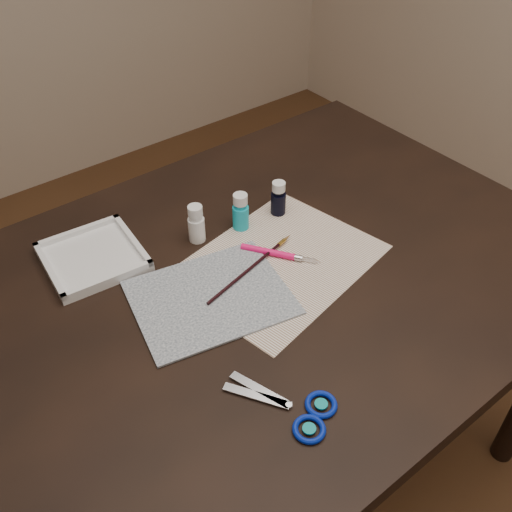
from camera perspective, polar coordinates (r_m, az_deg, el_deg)
ground at (r=1.72m, az=0.00°, el=-20.80°), size 3.50×3.50×0.02m
table at (r=1.39m, az=0.00°, el=-13.31°), size 1.30×0.90×0.75m
paper at (r=1.14m, az=2.28°, el=-0.63°), size 0.43×0.36×0.00m
canvas at (r=1.06m, az=-4.57°, el=-4.14°), size 0.32×0.28×0.00m
paint_bottle_white at (r=1.17m, az=-6.00°, el=3.26°), size 0.04×0.04×0.08m
paint_bottle_cyan at (r=1.20m, az=-1.56°, el=4.47°), size 0.04×0.04×0.08m
paint_bottle_navy at (r=1.24m, az=2.25°, el=5.80°), size 0.04×0.04×0.08m
paintbrush at (r=1.11m, az=-0.41°, el=-1.09°), size 0.25×0.07×0.01m
craft_knife at (r=1.14m, az=2.48°, el=0.17°), size 0.11×0.14×0.01m
scissors at (r=0.91m, az=2.08°, el=-14.64°), size 0.19×0.22×0.01m
palette_tray at (r=1.18m, az=-16.01°, el=-0.04°), size 0.20×0.20×0.02m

